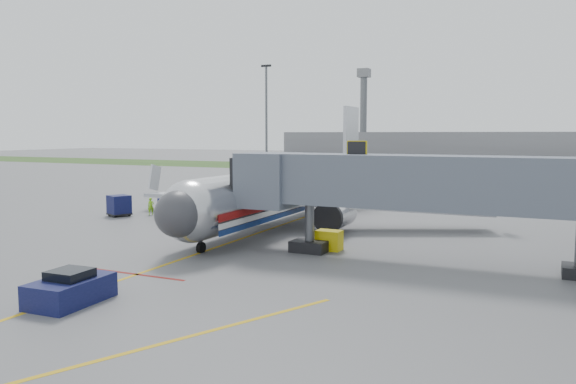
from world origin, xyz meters
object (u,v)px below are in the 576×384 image
at_px(airliner, 290,190).
at_px(belt_loader, 188,212).
at_px(baggage_tug, 180,206).
at_px(ramp_worker, 151,206).
at_px(pushback_tug, 70,289).

height_order(airliner, belt_loader, airliner).
distance_m(baggage_tug, ramp_worker, 2.57).
bearing_deg(ramp_worker, pushback_tug, -104.91).
bearing_deg(baggage_tug, belt_loader, -40.29).
xyz_separation_m(airliner, pushback_tug, (0.70, -24.40, -2.03)).
bearing_deg(airliner, pushback_tug, -88.36).
xyz_separation_m(pushback_tug, baggage_tug, (-11.76, 24.38, 0.11)).
bearing_deg(belt_loader, pushback_tug, -66.91).
relative_size(airliner, baggage_tug, 14.60).
bearing_deg(airliner, ramp_worker, -173.82).
xyz_separation_m(airliner, ramp_worker, (-13.21, -1.43, -1.87)).
bearing_deg(pushback_tug, airliner, 91.64).
relative_size(airliner, pushback_tug, 9.83).
bearing_deg(ramp_worker, airliner, -39.93).
height_order(airliner, pushback_tug, airliner).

